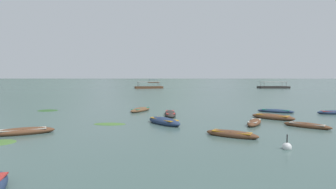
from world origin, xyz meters
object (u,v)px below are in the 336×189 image
(rowboat_0, at_px, (335,113))
(mooring_buoy, at_px, (287,147))
(rowboat_6, at_px, (170,114))
(ferry_1, at_px, (153,82))
(rowboat_8, at_px, (140,110))
(rowboat_10, at_px, (273,117))
(ferry_0, at_px, (149,87))
(rowboat_2, at_px, (24,131))
(rowboat_7, at_px, (164,121))
(rowboat_9, at_px, (276,111))
(rowboat_11, at_px, (232,134))
(rowboat_5, at_px, (307,125))
(rowboat_4, at_px, (254,123))
(ferry_2, at_px, (273,87))

(rowboat_0, xyz_separation_m, mooring_buoy, (-10.93, -13.94, -0.05))
(rowboat_6, xyz_separation_m, ferry_1, (-15.01, 165.66, 0.26))
(rowboat_8, distance_m, rowboat_10, 14.22)
(rowboat_0, relative_size, ferry_0, 0.34)
(rowboat_2, bearing_deg, rowboat_7, 23.36)
(rowboat_2, relative_size, rowboat_9, 1.05)
(rowboat_7, xyz_separation_m, rowboat_11, (4.64, -4.57, -0.05))
(ferry_1, bearing_deg, rowboat_11, -83.74)
(rowboat_11, bearing_deg, rowboat_10, 54.14)
(rowboat_0, relative_size, mooring_buoy, 3.74)
(rowboat_5, relative_size, ferry_1, 0.39)
(rowboat_10, relative_size, ferry_0, 0.37)
(rowboat_2, bearing_deg, rowboat_6, 42.14)
(rowboat_0, xyz_separation_m, rowboat_11, (-13.28, -11.01, 0.01))
(rowboat_7, xyz_separation_m, ferry_0, (-8.35, 72.15, 0.23))
(rowboat_6, relative_size, rowboat_9, 1.07)
(rowboat_8, bearing_deg, rowboat_0, -5.05)
(rowboat_6, height_order, ferry_1, ferry_1)
(rowboat_4, bearing_deg, rowboat_11, -122.10)
(rowboat_10, distance_m, ferry_2, 76.25)
(rowboat_7, distance_m, rowboat_10, 10.56)
(ferry_2, bearing_deg, rowboat_0, -105.48)
(rowboat_0, xyz_separation_m, rowboat_4, (-10.44, -6.49, 0.01))
(rowboat_7, relative_size, mooring_buoy, 3.96)
(mooring_buoy, bearing_deg, rowboat_11, 128.77)
(rowboat_2, distance_m, rowboat_6, 13.44)
(rowboat_5, height_order, ferry_0, ferry_0)
(ferry_0, height_order, ferry_2, same)
(ferry_2, relative_size, mooring_buoy, 11.45)
(rowboat_8, bearing_deg, mooring_buoy, -57.49)
(rowboat_10, bearing_deg, rowboat_8, 158.17)
(rowboat_0, distance_m, mooring_buoy, 17.72)
(rowboat_0, height_order, rowboat_10, rowboat_10)
(mooring_buoy, bearing_deg, rowboat_8, 122.51)
(rowboat_6, distance_m, ferry_1, 166.33)
(rowboat_2, xyz_separation_m, rowboat_10, (19.65, 7.13, 0.01))
(rowboat_9, xyz_separation_m, rowboat_11, (-7.55, -12.31, 0.02))
(rowboat_5, distance_m, rowboat_8, 17.15)
(rowboat_6, height_order, rowboat_10, rowboat_10)
(rowboat_2, distance_m, ferry_0, 76.28)
(rowboat_8, bearing_deg, rowboat_5, -33.62)
(rowboat_2, relative_size, rowboat_10, 1.05)
(rowboat_7, relative_size, rowboat_10, 0.98)
(rowboat_5, xyz_separation_m, ferry_0, (-19.55, 73.35, 0.30))
(rowboat_5, xyz_separation_m, ferry_1, (-25.77, 171.75, 0.30))
(rowboat_2, height_order, ferry_2, ferry_2)
(ferry_1, bearing_deg, rowboat_0, -78.80)
(rowboat_7, height_order, rowboat_11, rowboat_7)
(rowboat_8, xyz_separation_m, rowboat_11, (7.72, -12.87, -0.00))
(ferry_0, xyz_separation_m, mooring_buoy, (15.34, -79.65, -0.34))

